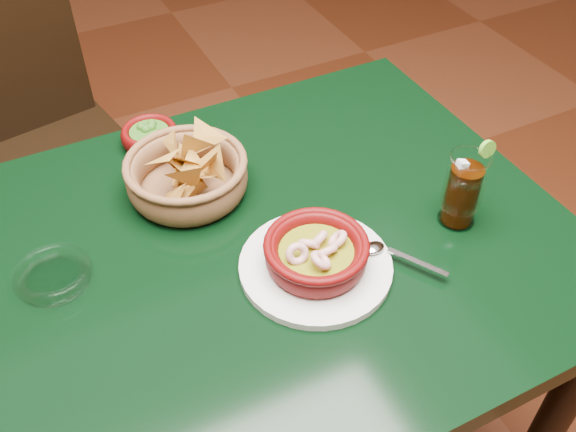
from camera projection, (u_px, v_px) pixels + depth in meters
name	position (u px, v px, depth m)	size (l,w,h in m)	color
dining_table	(208.00, 304.00, 1.07)	(1.20, 0.80, 0.75)	black
dining_chair	(30.00, 148.00, 1.54)	(0.54, 0.54, 1.00)	black
shrimp_plate	(316.00, 256.00, 0.97)	(0.29, 0.24, 0.07)	silver
chip_basket	(187.00, 175.00, 1.09)	(0.24, 0.24, 0.15)	brown
guacamole_ramekin	(150.00, 136.00, 1.20)	(0.13, 0.13, 0.04)	#4B0405
cola_drink	(463.00, 190.00, 1.02)	(0.13, 0.13, 0.15)	white
glass_ashtray	(53.00, 275.00, 0.96)	(0.13, 0.13, 0.03)	white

